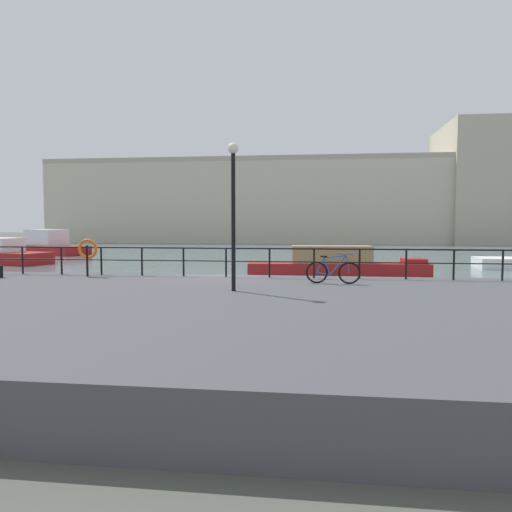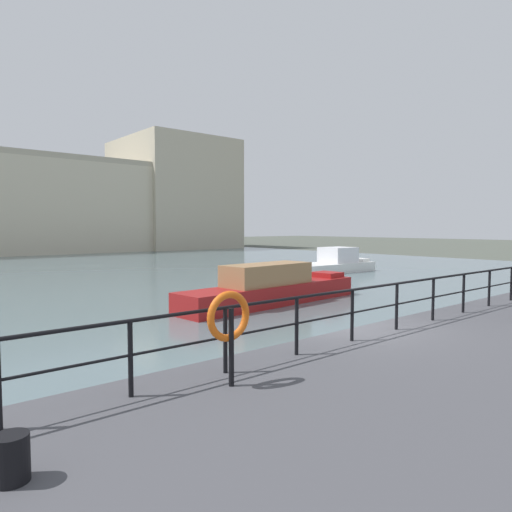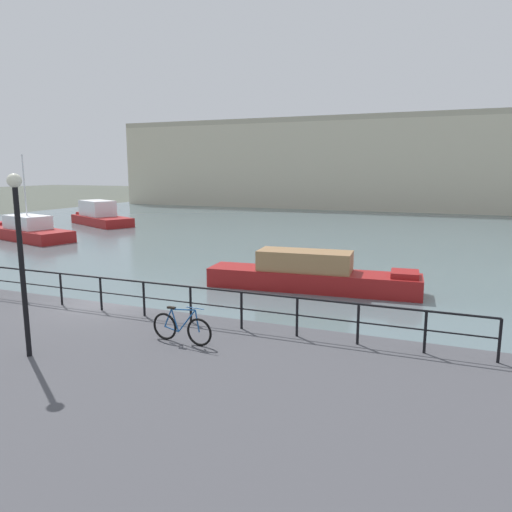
# 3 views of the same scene
# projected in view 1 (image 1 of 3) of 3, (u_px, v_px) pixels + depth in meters

# --- Properties ---
(ground_plane) EXTENTS (240.00, 240.00, 0.00)m
(ground_plane) POSITION_uv_depth(u_px,v_px,m) (218.00, 301.00, 19.27)
(ground_plane) COLOR #4C5147
(water_basin) EXTENTS (80.00, 60.00, 0.01)m
(water_basin) POSITION_uv_depth(u_px,v_px,m) (281.00, 253.00, 49.14)
(water_basin) COLOR slate
(water_basin) RESTS_ON ground_plane
(quay_promenade) EXTENTS (56.00, 13.00, 1.04)m
(quay_promenade) POSITION_uv_depth(u_px,v_px,m) (166.00, 321.00, 12.80)
(quay_promenade) COLOR #47474C
(quay_promenade) RESTS_ON ground_plane
(harbor_building) EXTENTS (74.05, 17.21, 17.08)m
(harbor_building) POSITION_uv_depth(u_px,v_px,m) (344.00, 199.00, 76.27)
(harbor_building) COLOR #C1B79E
(harbor_building) RESTS_ON ground_plane
(moored_harbor_tender) EXTENTS (8.51, 6.12, 2.35)m
(moored_harbor_tender) POSITION_uv_depth(u_px,v_px,m) (49.00, 245.00, 47.65)
(moored_harbor_tender) COLOR maroon
(moored_harbor_tender) RESTS_ON water_basin
(moored_white_yacht) EXTENTS (9.68, 2.62, 1.78)m
(moored_white_yacht) POSITION_uv_depth(u_px,v_px,m) (337.00, 266.00, 26.75)
(moored_white_yacht) COLOR maroon
(moored_white_yacht) RESTS_ON water_basin
(quay_railing) EXTENTS (22.54, 0.07, 1.08)m
(quay_railing) POSITION_uv_depth(u_px,v_px,m) (226.00, 257.00, 18.34)
(quay_railing) COLOR black
(quay_railing) RESTS_ON quay_promenade
(parked_bicycle) EXTENTS (1.77, 0.18, 0.98)m
(parked_bicycle) POSITION_uv_depth(u_px,v_px,m) (333.00, 272.00, 16.31)
(parked_bicycle) COLOR black
(parked_bicycle) RESTS_ON quay_promenade
(life_ring_stand) EXTENTS (0.75, 0.16, 1.40)m
(life_ring_stand) POSITION_uv_depth(u_px,v_px,m) (88.00, 250.00, 18.50)
(life_ring_stand) COLOR black
(life_ring_stand) RESTS_ON quay_promenade
(quay_lamp_post) EXTENTS (0.32, 0.32, 4.28)m
(quay_lamp_post) POSITION_uv_depth(u_px,v_px,m) (233.00, 196.00, 14.41)
(quay_lamp_post) COLOR black
(quay_lamp_post) RESTS_ON quay_promenade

